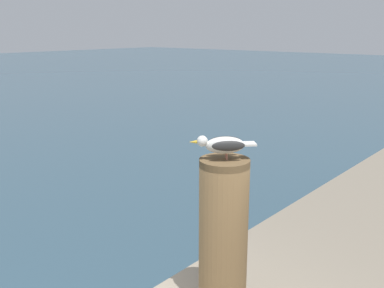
{
  "coord_description": "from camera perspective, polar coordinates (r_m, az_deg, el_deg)",
  "views": [
    {
      "loc": [
        -0.99,
        -1.93,
        3.28
      ],
      "look_at": [
        1.02,
        -0.22,
        2.59
      ],
      "focal_mm": 41.54,
      "sensor_mm": 36.0,
      "label": 1
    }
  ],
  "objects": [
    {
      "name": "mooring_post",
      "position": [
        2.77,
        4.03,
        -11.63
      ],
      "size": [
        0.3,
        0.3,
        0.97
      ],
      "primitive_type": "cylinder",
      "color": "brown",
      "rests_on": "harbor_quay"
    },
    {
      "name": "seagull",
      "position": [
        2.57,
        4.11,
        -0.05
      ],
      "size": [
        0.31,
        0.31,
        0.14
      ],
      "color": "#C67660",
      "rests_on": "mooring_post"
    }
  ]
}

